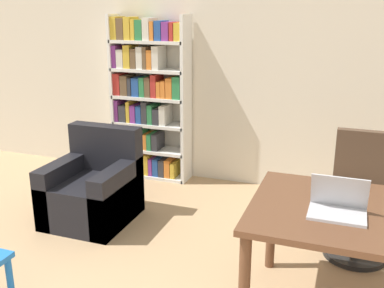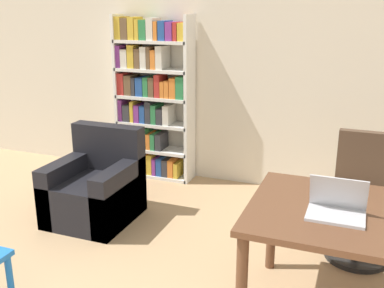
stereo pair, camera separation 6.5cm
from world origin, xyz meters
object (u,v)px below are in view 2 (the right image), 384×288
Objects in this scene: desk at (370,229)px; laptop at (337,207)px; bookshelf at (150,99)px; office_chair at (362,201)px; armchair at (96,190)px.

laptop is (-0.20, -0.09, 0.15)m from desk.
bookshelf is at bearing 137.71° from laptop.
bookshelf is at bearing 156.51° from office_chair.
desk is 0.93m from office_chair.
laptop is at bearing -19.53° from armchair.
desk is at bearing -87.19° from office_chair.
armchair is 0.46× the size of bookshelf.
armchair is (-2.22, 0.79, -0.53)m from laptop.
office_chair reaches higher than laptop.
bookshelf reaches higher than laptop.
desk is 0.77× the size of bookshelf.
armchair is at bearing -175.07° from office_chair.
laptop is 2.41m from armchair.
laptop is 0.33× the size of office_chair.
armchair is at bearing -89.47° from bookshelf.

